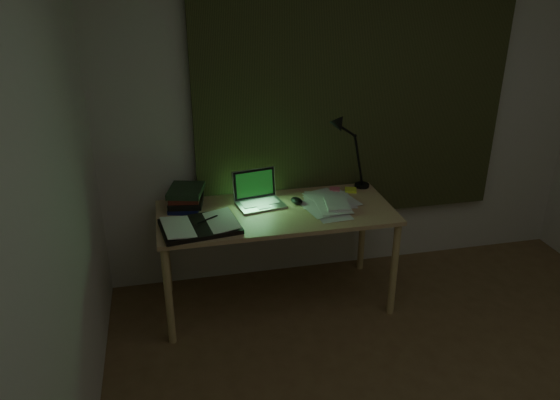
{
  "coord_description": "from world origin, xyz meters",
  "views": [
    {
      "loc": [
        -1.29,
        -1.53,
        2.18
      ],
      "look_at": [
        -0.63,
        1.47,
        0.82
      ],
      "focal_mm": 35.0,
      "sensor_mm": 36.0,
      "label": 1
    }
  ],
  "objects_px": {
    "open_textbook": "(200,226)",
    "loose_papers": "(329,204)",
    "book_stack": "(186,197)",
    "desk": "(276,257)",
    "laptop": "(260,191)",
    "desk_lamp": "(364,149)"
  },
  "relations": [
    {
      "from": "loose_papers",
      "to": "book_stack",
      "type": "bearing_deg",
      "value": 168.57
    },
    {
      "from": "desk",
      "to": "loose_papers",
      "type": "distance_m",
      "value": 0.5
    },
    {
      "from": "open_textbook",
      "to": "desk_lamp",
      "type": "relative_size",
      "value": 0.82
    },
    {
      "from": "open_textbook",
      "to": "loose_papers",
      "type": "bearing_deg",
      "value": 1.98
    },
    {
      "from": "book_stack",
      "to": "open_textbook",
      "type": "bearing_deg",
      "value": -79.52
    },
    {
      "from": "book_stack",
      "to": "desk_lamp",
      "type": "height_order",
      "value": "desk_lamp"
    },
    {
      "from": "laptop",
      "to": "book_stack",
      "type": "relative_size",
      "value": 1.32
    },
    {
      "from": "open_textbook",
      "to": "book_stack",
      "type": "height_order",
      "value": "book_stack"
    },
    {
      "from": "laptop",
      "to": "desk_lamp",
      "type": "xyz_separation_m",
      "value": [
        0.77,
        0.17,
        0.17
      ]
    },
    {
      "from": "laptop",
      "to": "open_textbook",
      "type": "height_order",
      "value": "laptop"
    },
    {
      "from": "loose_papers",
      "to": "desk_lamp",
      "type": "height_order",
      "value": "desk_lamp"
    },
    {
      "from": "desk",
      "to": "laptop",
      "type": "xyz_separation_m",
      "value": [
        -0.08,
        0.1,
        0.45
      ]
    },
    {
      "from": "laptop",
      "to": "open_textbook",
      "type": "relative_size",
      "value": 0.73
    },
    {
      "from": "desk",
      "to": "open_textbook",
      "type": "height_order",
      "value": "open_textbook"
    },
    {
      "from": "desk",
      "to": "open_textbook",
      "type": "distance_m",
      "value": 0.64
    },
    {
      "from": "loose_papers",
      "to": "open_textbook",
      "type": "bearing_deg",
      "value": -170.16
    },
    {
      "from": "desk",
      "to": "laptop",
      "type": "distance_m",
      "value": 0.47
    },
    {
      "from": "open_textbook",
      "to": "book_stack",
      "type": "xyz_separation_m",
      "value": [
        -0.06,
        0.33,
        0.05
      ]
    },
    {
      "from": "laptop",
      "to": "open_textbook",
      "type": "xyz_separation_m",
      "value": [
        -0.42,
        -0.25,
        -0.09
      ]
    },
    {
      "from": "open_textbook",
      "to": "book_stack",
      "type": "relative_size",
      "value": 1.8
    },
    {
      "from": "laptop",
      "to": "open_textbook",
      "type": "distance_m",
      "value": 0.49
    },
    {
      "from": "open_textbook",
      "to": "loose_papers",
      "type": "relative_size",
      "value": 1.28
    }
  ]
}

